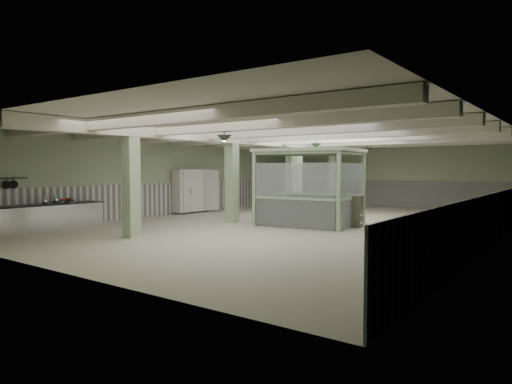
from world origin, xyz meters
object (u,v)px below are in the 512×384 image
Objects in this scene: prep_counter at (35,218)px; walkin_cooler at (193,192)px; guard_booth at (310,175)px; filing_cabinet at (357,211)px.

prep_counter is 2.22× the size of walkin_cooler.
walkin_cooler is at bearing 168.07° from guard_booth.
guard_booth is (6.92, 7.26, 1.48)m from prep_counter.
walkin_cooler is at bearing 167.47° from filing_cabinet.
guard_booth is 3.32× the size of filing_cabinet.
prep_counter is at bearing -139.52° from guard_booth.
walkin_cooler is 7.10m from guard_booth.
prep_counter is 11.56m from filing_cabinet.
filing_cabinet is at bearing 41.05° from prep_counter.
filing_cabinet is at bearing -2.67° from walkin_cooler.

